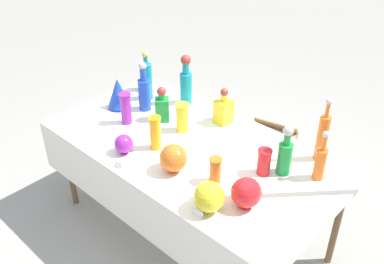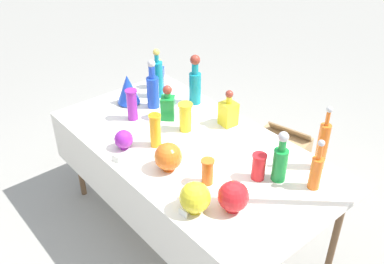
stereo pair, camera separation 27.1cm
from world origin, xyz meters
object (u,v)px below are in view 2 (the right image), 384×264
object	(u,v)px
tall_bottle_5	(195,82)
square_decanter_0	(228,112)
tall_bottle_3	(316,170)
slender_vase_2	(259,166)
slender_vase_3	(208,171)
square_decanter_2	(159,75)
slender_vase_1	(155,130)
round_bowl_2	(233,196)
cardboard_box_behind_left	(279,153)
round_bowl_0	(168,157)
slender_vase_0	(185,116)
fluted_vase_0	(128,89)
square_decanter_1	(168,105)
round_bowl_3	(124,139)
slender_vase_4	(132,104)
tall_bottle_1	(158,77)
tall_bottle_4	(153,88)
tall_bottle_0	(322,145)
tall_bottle_2	(280,160)
round_bowl_1	(195,198)

from	to	relation	value
tall_bottle_5	square_decanter_0	distance (m)	0.39
tall_bottle_5	tall_bottle_3	bearing A→B (deg)	-6.66
slender_vase_2	slender_vase_3	distance (m)	0.30
square_decanter_2	slender_vase_1	xyz separation A→B (m)	(0.66, -0.51, 0.01)
round_bowl_2	cardboard_box_behind_left	bearing A→B (deg)	117.91
slender_vase_3	round_bowl_0	size ratio (longest dim) A/B	0.91
slender_vase_3	slender_vase_0	bearing A→B (deg)	152.76
slender_vase_2	fluted_vase_0	size ratio (longest dim) A/B	0.71
tall_bottle_3	round_bowl_2	distance (m)	0.50
square_decanter_1	slender_vase_3	size ratio (longest dim) A/B	1.62
round_bowl_3	tall_bottle_3	bearing A→B (deg)	30.59
square_decanter_0	slender_vase_0	world-z (taller)	square_decanter_0
slender_vase_4	square_decanter_2	bearing A→B (deg)	122.64
tall_bottle_1	tall_bottle_4	world-z (taller)	tall_bottle_1
tall_bottle_0	tall_bottle_1	world-z (taller)	tall_bottle_0
tall_bottle_5	square_decanter_1	size ratio (longest dim) A/B	1.49
slender_vase_1	cardboard_box_behind_left	world-z (taller)	slender_vase_1
square_decanter_0	square_decanter_2	distance (m)	0.77
round_bowl_3	square_decanter_1	bearing A→B (deg)	104.71
tall_bottle_2	round_bowl_1	world-z (taller)	tall_bottle_2
slender_vase_0	slender_vase_1	distance (m)	0.27
round_bowl_1	round_bowl_3	distance (m)	0.73
slender_vase_1	slender_vase_0	bearing A→B (deg)	94.48
tall_bottle_1	tall_bottle_2	distance (m)	1.28
fluted_vase_0	cardboard_box_behind_left	distance (m)	1.45
square_decanter_0	round_bowl_2	size ratio (longest dim) A/B	1.52
round_bowl_3	slender_vase_4	bearing A→B (deg)	137.68
round_bowl_3	cardboard_box_behind_left	bearing A→B (deg)	83.56
tall_bottle_1	tall_bottle_0	bearing A→B (deg)	7.82
slender_vase_2	round_bowl_1	xyz separation A→B (m)	(-0.03, -0.46, 0.00)
round_bowl_0	tall_bottle_1	bearing A→B (deg)	147.29
slender_vase_4	round_bowl_0	world-z (taller)	slender_vase_4
tall_bottle_2	round_bowl_0	size ratio (longest dim) A/B	1.85
tall_bottle_4	slender_vase_2	world-z (taller)	tall_bottle_4
round_bowl_0	round_bowl_2	bearing A→B (deg)	5.03
slender_vase_4	cardboard_box_behind_left	world-z (taller)	slender_vase_4
tall_bottle_3	tall_bottle_5	world-z (taller)	tall_bottle_5
tall_bottle_1	slender_vase_0	size ratio (longest dim) A/B	1.93
slender_vase_4	round_bowl_1	bearing A→B (deg)	-15.52
tall_bottle_5	round_bowl_2	xyz separation A→B (m)	(1.02, -0.61, -0.08)
slender_vase_4	fluted_vase_0	distance (m)	0.24
square_decanter_2	cardboard_box_behind_left	distance (m)	1.26
tall_bottle_2	tall_bottle_4	distance (m)	1.16
tall_bottle_5	slender_vase_0	bearing A→B (deg)	-49.99
tall_bottle_5	slender_vase_2	bearing A→B (deg)	-18.80
fluted_vase_0	round_bowl_3	bearing A→B (deg)	-36.36
tall_bottle_2	tall_bottle_5	bearing A→B (deg)	167.00
tall_bottle_5	cardboard_box_behind_left	world-z (taller)	tall_bottle_5
slender_vase_1	round_bowl_1	world-z (taller)	slender_vase_1
slender_vase_1	round_bowl_2	xyz separation A→B (m)	(0.75, -0.05, -0.03)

